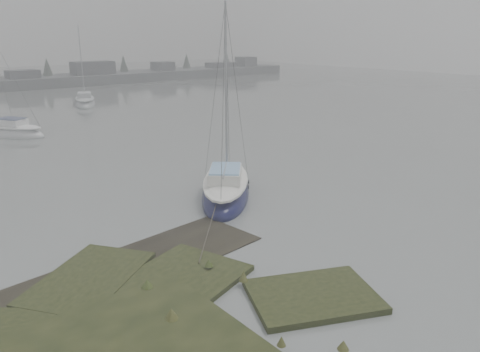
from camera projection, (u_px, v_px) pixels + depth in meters
name	position (u px, v px, depth m)	size (l,w,h in m)	color
ground	(7.00, 133.00, 35.45)	(160.00, 160.00, 0.00)	slate
far_shoreline	(132.00, 75.00, 75.09)	(60.00, 8.00, 4.15)	#4C4F51
sailboat_main	(226.00, 190.00, 21.59)	(5.94, 6.33, 9.24)	#0B0D35
sailboat_white	(10.00, 132.00, 34.49)	(4.82, 6.15, 8.47)	silver
sailboat_far_b	(85.00, 102.00, 49.34)	(4.27, 6.54, 8.79)	#B1B8BC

